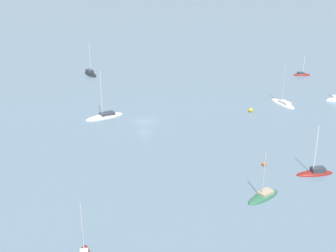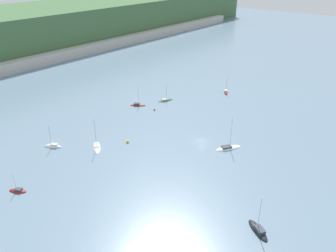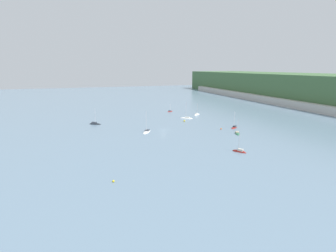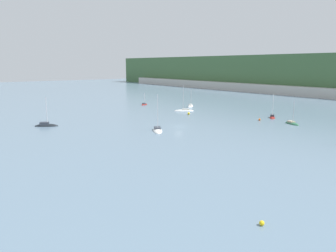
% 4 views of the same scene
% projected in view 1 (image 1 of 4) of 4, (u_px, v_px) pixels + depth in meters
% --- Properties ---
extents(ground_plane, '(600.00, 600.00, 0.00)m').
position_uv_depth(ground_plane, '(144.00, 122.00, 95.67)').
color(ground_plane, slate).
extents(sailboat_2, '(8.41, 6.51, 10.87)m').
position_uv_depth(sailboat_2, '(105.00, 117.00, 98.20)').
color(sailboat_2, white).
rests_on(sailboat_2, ground_plane).
extents(sailboat_3, '(6.56, 4.25, 7.88)m').
position_uv_depth(sailboat_3, '(263.00, 197.00, 67.74)').
color(sailboat_3, '#2D6647').
rests_on(sailboat_3, ground_plane).
extents(sailboat_4, '(5.06, 5.99, 8.88)m').
position_uv_depth(sailboat_4, '(315.00, 173.00, 74.43)').
color(sailboat_4, maroon).
rests_on(sailboat_4, ground_plane).
extents(sailboat_5, '(5.46, 6.90, 9.44)m').
position_uv_depth(sailboat_5, '(90.00, 74.00, 129.00)').
color(sailboat_5, black).
rests_on(sailboat_5, ground_plane).
extents(sailboat_6, '(3.69, 4.85, 6.08)m').
position_uv_depth(sailboat_6, '(302.00, 75.00, 128.27)').
color(sailboat_6, maroon).
rests_on(sailboat_6, ground_plane).
extents(sailboat_7, '(6.33, 7.45, 10.84)m').
position_uv_depth(sailboat_7, '(283.00, 104.00, 105.93)').
color(sailboat_7, white).
rests_on(sailboat_7, ground_plane).
extents(mooring_buoy_1, '(0.88, 0.88, 0.88)m').
position_uv_depth(mooring_buoy_1, '(251.00, 110.00, 101.01)').
color(mooring_buoy_1, yellow).
rests_on(mooring_buoy_1, ground_plane).
extents(mooring_buoy_2, '(0.71, 0.71, 0.71)m').
position_uv_depth(mooring_buoy_2, '(264.00, 164.00, 77.11)').
color(mooring_buoy_2, orange).
rests_on(mooring_buoy_2, ground_plane).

